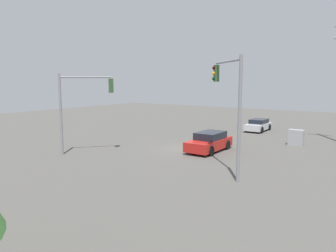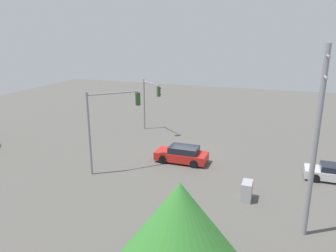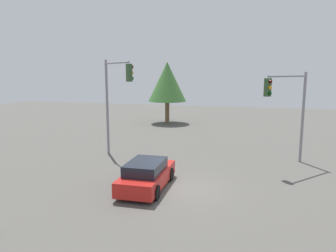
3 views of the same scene
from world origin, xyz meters
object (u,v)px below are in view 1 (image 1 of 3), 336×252
traffic_signal_main (229,95)px  electrical_cabinet (296,137)px  sedan_red (209,142)px  sedan_silver (258,125)px  traffic_signal_cross (82,99)px

traffic_signal_main → electrical_cabinet: 11.91m
sedan_red → sedan_silver: bearing=-88.2°
traffic_signal_cross → electrical_cabinet: size_ratio=4.48×
sedan_red → traffic_signal_main: 7.36m
sedan_silver → sedan_red: 12.14m
traffic_signal_cross → electrical_cabinet: (12.31, 12.29, -3.40)m
sedan_silver → traffic_signal_cross: size_ratio=0.68×
traffic_signal_main → traffic_signal_cross: 11.19m
traffic_signal_main → sedan_red: bearing=-6.8°
sedan_red → traffic_signal_cross: (-7.34, -6.09, 3.35)m
electrical_cabinet → sedan_silver: bearing=132.0°
sedan_silver → electrical_cabinet: 7.99m
sedan_silver → electrical_cabinet: (5.35, -5.93, 0.03)m
sedan_silver → traffic_signal_main: (4.16, -17.10, 4.00)m
traffic_signal_main → sedan_silver: bearing=-30.4°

